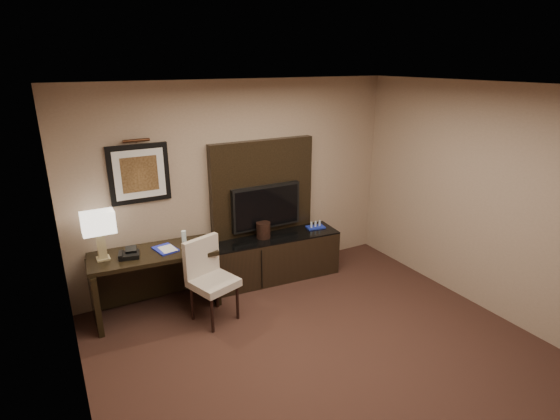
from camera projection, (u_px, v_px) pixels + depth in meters
floor at (350, 380)px, 4.22m from camera, size 4.50×5.00×0.01m
ceiling at (368, 90)px, 3.33m from camera, size 4.50×5.00×0.01m
wall_back at (240, 184)px, 5.84m from camera, size 4.50×0.01×2.70m
wall_left at (75, 323)px, 2.75m from camera, size 0.01×5.00×2.70m
wall_right at (520, 210)px, 4.80m from camera, size 0.01×5.00×2.70m
desk at (156, 281)px, 5.27m from camera, size 1.49×0.74×0.77m
credenza at (273, 257)px, 6.08m from camera, size 1.87×0.66×0.63m
tv_wall_panel at (263, 187)px, 5.96m from camera, size 1.50×0.12×1.30m
tv at (266, 207)px, 5.95m from camera, size 1.00×0.08×0.60m
artwork at (139, 174)px, 5.13m from camera, size 0.70×0.04×0.70m
picture_light at (136, 140)px, 4.97m from camera, size 0.04×0.04×0.30m
desk_chair at (214, 282)px, 5.04m from camera, size 0.62×0.66×0.98m
table_lamp at (100, 236)px, 4.87m from camera, size 0.37×0.25×0.56m
desk_phone at (129, 253)px, 4.99m from camera, size 0.26×0.24×0.11m
blue_folder at (165, 249)px, 5.20m from camera, size 0.28×0.34×0.02m
book at (160, 243)px, 5.10m from camera, size 0.17×0.04×0.23m
water_bottle at (184, 238)px, 5.33m from camera, size 0.07×0.07×0.17m
ice_bucket at (263, 230)px, 5.90m from camera, size 0.20×0.20×0.22m
minibar_tray at (315, 225)px, 6.27m from camera, size 0.28×0.19×0.09m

